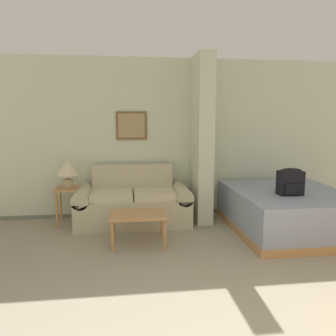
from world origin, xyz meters
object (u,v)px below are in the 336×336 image
at_px(coffee_table, 138,217).
at_px(bed, 288,209).
at_px(backpack, 290,181).
at_px(table_lamp, 68,168).
at_px(couch, 133,203).

distance_m(coffee_table, bed, 2.24).
height_order(coffee_table, backpack, backpack).
height_order(coffee_table, table_lamp, table_lamp).
xyz_separation_m(couch, bed, (2.25, -0.58, -0.02)).
xyz_separation_m(couch, table_lamp, (-0.98, 0.05, 0.56)).
relative_size(coffee_table, bed, 0.38).
distance_m(bed, backpack, 0.56).
height_order(table_lamp, bed, table_lamp).
bearing_deg(bed, couch, 165.63).
distance_m(couch, table_lamp, 1.13).
bearing_deg(couch, table_lamp, 177.22).
distance_m(coffee_table, table_lamp, 1.49).
relative_size(table_lamp, bed, 0.23).
bearing_deg(table_lamp, backpack, -15.89).
height_order(table_lamp, backpack, table_lamp).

